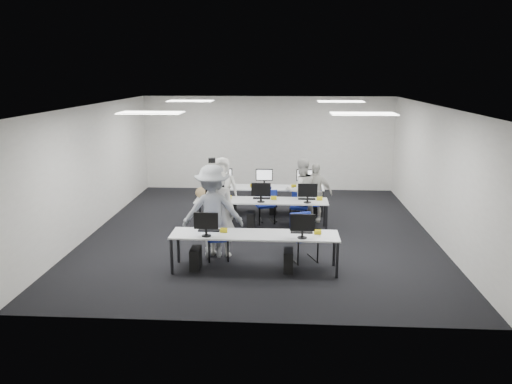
# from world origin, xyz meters

# --- Properties ---
(room) EXTENTS (9.00, 9.02, 3.00)m
(room) POSITION_xyz_m (0.00, 0.00, 1.50)
(room) COLOR black
(room) RESTS_ON ground
(ceiling_panels) EXTENTS (5.20, 4.60, 0.02)m
(ceiling_panels) POSITION_xyz_m (0.00, 0.00, 2.98)
(ceiling_panels) COLOR white
(ceiling_panels) RESTS_ON room
(desk_front) EXTENTS (3.20, 0.70, 0.73)m
(desk_front) POSITION_xyz_m (0.00, -2.40, 0.68)
(desk_front) COLOR silver
(desk_front) RESTS_ON ground
(desk_mid) EXTENTS (3.20, 0.70, 0.73)m
(desk_mid) POSITION_xyz_m (0.00, 0.20, 0.68)
(desk_mid) COLOR silver
(desk_mid) RESTS_ON ground
(desk_back) EXTENTS (3.20, 0.70, 0.73)m
(desk_back) POSITION_xyz_m (0.00, 1.60, 0.68)
(desk_back) COLOR silver
(desk_back) RESTS_ON ground
(equipment_front) EXTENTS (2.51, 0.41, 1.19)m
(equipment_front) POSITION_xyz_m (-0.19, -2.42, 0.36)
(equipment_front) COLOR #0B2196
(equipment_front) RESTS_ON desk_front
(equipment_mid) EXTENTS (2.91, 0.41, 1.19)m
(equipment_mid) POSITION_xyz_m (-0.19, 0.18, 0.36)
(equipment_mid) COLOR white
(equipment_mid) RESTS_ON desk_mid
(equipment_back) EXTENTS (2.91, 0.41, 1.19)m
(equipment_back) POSITION_xyz_m (0.19, 1.62, 0.36)
(equipment_back) COLOR white
(equipment_back) RESTS_ON desk_back
(chair_0) EXTENTS (0.50, 0.53, 0.86)m
(chair_0) POSITION_xyz_m (-0.79, -1.83, 0.27)
(chair_0) COLOR navy
(chair_0) RESTS_ON ground
(chair_1) EXTENTS (0.62, 0.64, 0.95)m
(chair_1) POSITION_xyz_m (0.96, -1.81, 0.30)
(chair_1) COLOR navy
(chair_1) RESTS_ON ground
(chair_2) EXTENTS (0.56, 0.58, 0.89)m
(chair_2) POSITION_xyz_m (-1.15, 0.77, 0.28)
(chair_2) COLOR navy
(chair_2) RESTS_ON ground
(chair_3) EXTENTS (0.55, 0.58, 0.89)m
(chair_3) POSITION_xyz_m (0.06, 0.76, 0.28)
(chair_3) COLOR navy
(chair_3) RESTS_ON ground
(chair_4) EXTENTS (0.49, 0.52, 0.88)m
(chair_4) POSITION_xyz_m (0.93, 0.65, 0.28)
(chair_4) COLOR navy
(chair_4) RESTS_ON ground
(chair_5) EXTENTS (0.51, 0.54, 0.87)m
(chair_5) POSITION_xyz_m (-1.25, 0.97, 0.27)
(chair_5) COLOR navy
(chair_5) RESTS_ON ground
(chair_6) EXTENTS (0.49, 0.52, 0.85)m
(chair_6) POSITION_xyz_m (0.14, 0.94, 0.27)
(chair_6) COLOR navy
(chair_6) RESTS_ON ground
(chair_7) EXTENTS (0.51, 0.54, 0.82)m
(chair_7) POSITION_xyz_m (1.25, 1.04, 0.26)
(chair_7) COLOR navy
(chair_7) RESTS_ON ground
(handbag) EXTENTS (0.38, 0.28, 0.28)m
(handbag) POSITION_xyz_m (-1.45, 0.29, 0.87)
(handbag) COLOR #876546
(handbag) RESTS_ON desk_mid
(student_0) EXTENTS (0.74, 0.55, 1.83)m
(student_0) POSITION_xyz_m (-0.77, -1.65, 0.92)
(student_0) COLOR silver
(student_0) RESTS_ON ground
(student_1) EXTENTS (0.97, 0.86, 1.65)m
(student_1) POSITION_xyz_m (0.98, 0.82, 0.83)
(student_1) COLOR silver
(student_1) RESTS_ON ground
(student_2) EXTENTS (0.82, 0.55, 1.64)m
(student_2) POSITION_xyz_m (-1.04, 0.95, 0.82)
(student_2) COLOR silver
(student_2) RESTS_ON ground
(student_3) EXTENTS (0.95, 0.57, 1.51)m
(student_3) POSITION_xyz_m (1.32, 0.99, 0.76)
(student_3) COLOR silver
(student_3) RESTS_ON ground
(photographer) EXTENTS (1.33, 0.87, 1.93)m
(photographer) POSITION_xyz_m (-0.90, -1.70, 0.96)
(photographer) COLOR gray
(photographer) RESTS_ON ground
(dslr_camera) EXTENTS (0.16, 0.20, 0.10)m
(dslr_camera) POSITION_xyz_m (-0.92, -1.52, 1.99)
(dslr_camera) COLOR black
(dslr_camera) RESTS_ON photographer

